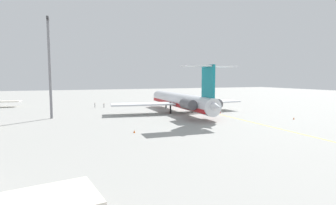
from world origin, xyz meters
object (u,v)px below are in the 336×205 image
ground_crew_near_tail (104,105)px  safety_cone_nose (198,103)px  safety_cone_tail (294,118)px  light_mast (50,64)px  ground_crew_near_nose (95,105)px  safety_cone_wingtip (134,131)px  main_jetliner (181,101)px

ground_crew_near_tail → safety_cone_nose: bearing=-39.4°
ground_crew_near_tail → safety_cone_nose: 39.27m
safety_cone_tail → light_mast: (25.48, 60.02, 14.38)m
ground_crew_near_tail → ground_crew_near_nose: bearing=128.3°
safety_cone_nose → light_mast: 61.98m
light_mast → ground_crew_near_nose: bearing=-31.9°
safety_cone_nose → safety_cone_wingtip: size_ratio=1.00×
safety_cone_nose → safety_cone_tail: same height
main_jetliner → safety_cone_tail: (-22.46, -22.65, -3.60)m
ground_crew_near_tail → safety_cone_tail: (-47.02, -43.00, -0.78)m
ground_crew_near_tail → safety_cone_nose: (0.10, -39.26, -0.78)m
ground_crew_near_nose → light_mast: 29.46m
ground_crew_near_tail → light_mast: size_ratio=0.06×
safety_cone_wingtip → ground_crew_near_nose: bearing=2.8°
safety_cone_nose → ground_crew_near_tail: bearing=90.1°
ground_crew_near_nose → safety_cone_nose: bearing=162.2°
ground_crew_near_tail → light_mast: light_mast is taller
ground_crew_near_tail → main_jetliner: bearing=-89.9°
main_jetliner → safety_cone_nose: main_jetliner is taller
safety_cone_wingtip → light_mast: light_mast is taller
main_jetliner → ground_crew_near_nose: (25.24, 23.55, -2.74)m
ground_crew_near_nose → ground_crew_near_tail: bearing=150.9°
ground_crew_near_nose → light_mast: (-22.22, 13.82, 13.53)m
main_jetliner → ground_crew_near_tail: 32.02m
safety_cone_wingtip → safety_cone_tail: bearing=-88.2°
safety_cone_nose → safety_cone_wingtip: bearing=140.4°
ground_crew_near_tail → safety_cone_tail: bearing=-87.1°
main_jetliner → safety_cone_nose: size_ratio=88.57×
safety_cone_nose → safety_cone_tail: size_ratio=1.00×
safety_cone_wingtip → safety_cone_tail: (1.40, -43.83, 0.00)m
main_jetliner → light_mast: size_ratio=1.81×
safety_cone_nose → safety_cone_wingtip: same height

